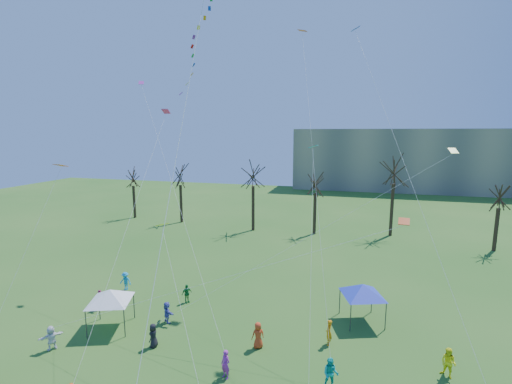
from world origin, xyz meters
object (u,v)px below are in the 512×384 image
(distant_building, at_px, (418,160))
(canopy_tent_blue, at_px, (363,290))
(big_box_kite, at_px, (200,44))
(canopy_tent_white, at_px, (110,295))

(distant_building, bearing_deg, canopy_tent_blue, -101.91)
(distant_building, height_order, big_box_kite, big_box_kite)
(big_box_kite, distance_m, canopy_tent_white, 18.37)
(canopy_tent_white, relative_size, canopy_tent_blue, 0.99)
(distant_building, distance_m, big_box_kite, 79.86)
(big_box_kite, height_order, canopy_tent_blue, big_box_kite)
(canopy_tent_blue, bearing_deg, distant_building, 78.09)
(distant_building, height_order, canopy_tent_white, distant_building)
(distant_building, relative_size, big_box_kite, 2.49)
(big_box_kite, bearing_deg, canopy_tent_white, 176.27)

